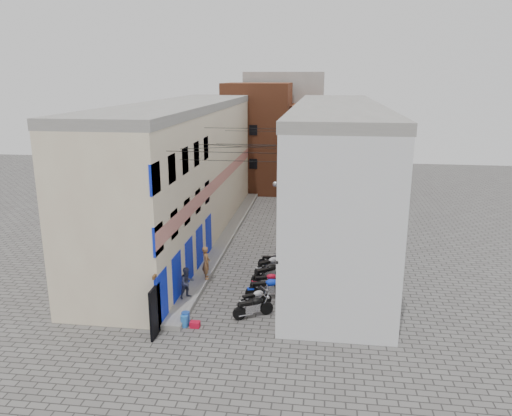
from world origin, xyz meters
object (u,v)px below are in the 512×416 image
at_px(motorcycle_g, 273,260).
at_px(person_b, 187,283).
at_px(motorcycle_c, 267,287).
at_px(red_crate, 195,324).
at_px(water_jug_far, 186,318).
at_px(motorcycle_b, 255,298).
at_px(motorcycle_e, 268,272).
at_px(person_a, 206,263).
at_px(motorcycle_d, 268,280).
at_px(motorcycle_f, 270,264).
at_px(water_jug_near, 184,321).
at_px(motorcycle_a, 253,306).

distance_m(motorcycle_g, person_b, 6.14).
height_order(motorcycle_c, red_crate, motorcycle_c).
xyz_separation_m(person_b, water_jug_far, (0.51, -2.16, -0.73)).
xyz_separation_m(motorcycle_b, motorcycle_g, (0.32, 5.08, -0.01)).
distance_m(motorcycle_c, motorcycle_e, 1.94).
height_order(motorcycle_e, person_a, person_a).
bearing_deg(motorcycle_d, motorcycle_c, -11.10).
distance_m(motorcycle_c, red_crate, 4.34).
bearing_deg(motorcycle_g, water_jug_far, -23.64).
relative_size(motorcycle_c, motorcycle_e, 1.03).
relative_size(motorcycle_f, person_a, 1.15).
height_order(water_jug_near, water_jug_far, water_jug_far).
relative_size(motorcycle_a, person_b, 1.27).
xyz_separation_m(motorcycle_d, person_b, (-3.68, -1.95, 0.49)).
height_order(motorcycle_f, red_crate, motorcycle_f).
bearing_deg(person_a, motorcycle_f, -84.88).
bearing_deg(person_a, motorcycle_e, -104.33).
relative_size(motorcycle_c, motorcycle_f, 1.07).
xyz_separation_m(motorcycle_e, red_crate, (-2.64, -5.22, -0.48)).
bearing_deg(motorcycle_g, motorcycle_a, -2.36).
relative_size(motorcycle_a, motorcycle_g, 1.14).
relative_size(water_jug_near, red_crate, 1.24).
distance_m(water_jug_near, red_crate, 0.49).
height_order(motorcycle_f, person_a, person_a).
relative_size(motorcycle_d, red_crate, 4.33).
xyz_separation_m(motorcycle_c, person_a, (-3.41, 1.55, 0.50)).
bearing_deg(motorcycle_a, motorcycle_f, 147.48).
distance_m(motorcycle_a, motorcycle_d, 3.07).
bearing_deg(water_jug_far, motorcycle_c, 43.20).
bearing_deg(motorcycle_e, motorcycle_f, 142.69).
distance_m(motorcycle_d, motorcycle_f, 2.09).
height_order(motorcycle_e, person_b, person_b).
height_order(motorcycle_f, water_jug_near, motorcycle_f).
relative_size(motorcycle_c, water_jug_near, 4.13).
xyz_separation_m(motorcycle_b, person_a, (-2.95, 2.60, 0.62)).
bearing_deg(water_jug_near, person_a, 91.78).
xyz_separation_m(motorcycle_c, person_b, (-3.77, -0.90, 0.39)).
xyz_separation_m(motorcycle_a, water_jug_near, (-2.86, -1.29, -0.30)).
height_order(motorcycle_g, water_jug_far, motorcycle_g).
relative_size(motorcycle_b, motorcycle_c, 0.81).
xyz_separation_m(motorcycle_d, motorcycle_e, (-0.06, 0.89, 0.08)).
bearing_deg(water_jug_far, motorcycle_a, 20.38).
distance_m(person_b, water_jug_near, 2.55).
height_order(motorcycle_c, person_a, person_a).
bearing_deg(red_crate, motorcycle_g, 70.11).
xyz_separation_m(person_a, person_b, (-0.36, -2.45, -0.11)).
xyz_separation_m(motorcycle_c, motorcycle_d, (-0.09, 1.05, -0.10)).
bearing_deg(motorcycle_d, motorcycle_a, -21.78).
xyz_separation_m(motorcycle_d, red_crate, (-2.70, -4.34, -0.40)).
height_order(motorcycle_a, water_jug_near, motorcycle_a).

